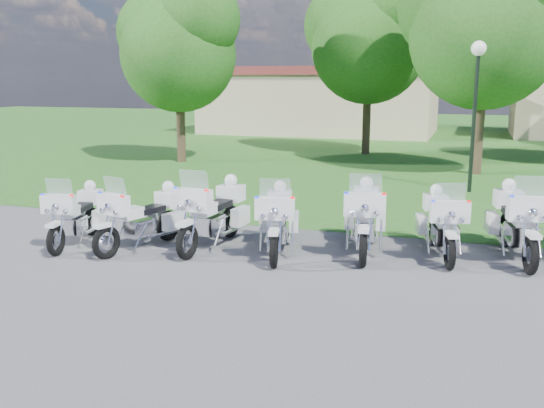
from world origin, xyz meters
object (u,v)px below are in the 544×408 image
(motorcycle_4, at_px, (365,217))
(motorcycle_6, at_px, (517,221))
(motorcycle_3, at_px, (278,219))
(motorcycle_0, at_px, (77,214))
(lamp_post, at_px, (477,80))
(motorcycle_1, at_px, (143,216))
(motorcycle_5, at_px, (441,222))
(motorcycle_2, at_px, (214,212))

(motorcycle_4, relative_size, motorcycle_6, 0.99)
(motorcycle_3, bearing_deg, motorcycle_4, -172.02)
(motorcycle_0, relative_size, lamp_post, 0.50)
(motorcycle_0, xyz_separation_m, motorcycle_4, (5.84, 1.34, 0.08))
(motorcycle_3, bearing_deg, motorcycle_1, -3.19)
(motorcycle_6, bearing_deg, motorcycle_5, 1.16)
(motorcycle_1, height_order, motorcycle_3, motorcycle_3)
(motorcycle_5, distance_m, lamp_post, 7.73)
(motorcycle_2, xyz_separation_m, motorcycle_4, (3.03, 0.61, 0.00))
(motorcycle_4, height_order, motorcycle_5, motorcycle_4)
(motorcycle_3, bearing_deg, motorcycle_0, -5.08)
(motorcycle_0, bearing_deg, motorcycle_6, -178.08)
(motorcycle_1, xyz_separation_m, motorcycle_5, (5.80, 1.41, -0.00))
(motorcycle_5, height_order, lamp_post, lamp_post)
(motorcycle_1, height_order, lamp_post, lamp_post)
(motorcycle_0, distance_m, motorcycle_5, 7.47)
(motorcycle_5, distance_m, motorcycle_6, 1.42)
(motorcycle_0, bearing_deg, lamp_post, -141.53)
(motorcycle_4, bearing_deg, lamp_post, -113.36)
(motorcycle_0, relative_size, motorcycle_4, 0.88)
(motorcycle_3, xyz_separation_m, lamp_post, (3.55, 8.10, 2.69))
(motorcycle_1, relative_size, lamp_post, 0.51)
(motorcycle_5, relative_size, lamp_post, 0.51)
(motorcycle_1, xyz_separation_m, motorcycle_4, (4.34, 1.19, 0.05))
(motorcycle_0, bearing_deg, motorcycle_4, -177.14)
(motorcycle_2, height_order, motorcycle_6, motorcycle_6)
(motorcycle_0, xyz_separation_m, motorcycle_2, (2.81, 0.73, 0.08))
(motorcycle_0, height_order, motorcycle_1, motorcycle_1)
(motorcycle_6, bearing_deg, motorcycle_1, 2.76)
(motorcycle_0, height_order, lamp_post, lamp_post)
(motorcycle_4, bearing_deg, motorcycle_6, -178.83)
(motorcycle_2, relative_size, motorcycle_5, 1.10)
(motorcycle_1, relative_size, motorcycle_4, 0.90)
(motorcycle_1, distance_m, motorcycle_5, 5.97)
(motorcycle_2, bearing_deg, motorcycle_0, 19.48)
(motorcycle_1, bearing_deg, motorcycle_5, -149.62)
(motorcycle_0, height_order, motorcycle_3, motorcycle_3)
(motorcycle_1, relative_size, motorcycle_2, 0.90)
(motorcycle_0, bearing_deg, motorcycle_1, 175.59)
(motorcycle_0, distance_m, motorcycle_3, 4.27)
(motorcycle_2, xyz_separation_m, lamp_post, (4.95, 8.05, 2.65))
(motorcycle_0, bearing_deg, motorcycle_2, -175.52)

